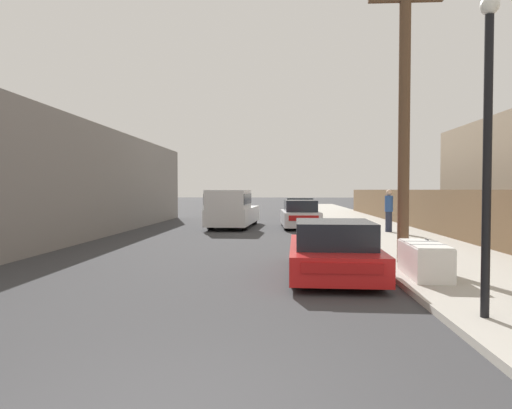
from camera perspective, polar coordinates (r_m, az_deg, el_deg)
name	(u,v)px	position (r m, az deg, el deg)	size (l,w,h in m)	color
sidewalk_curb	(357,222)	(27.31, 12.50, -2.11)	(4.20, 63.00, 0.12)	#ADA89E
discarded_fridge	(424,260)	(10.22, 20.28, -6.48)	(0.80, 1.88, 0.72)	white
parked_sports_car_red	(333,250)	(10.38, 9.57, -5.69)	(2.02, 4.36, 1.25)	red
car_parked_mid	(300,215)	(23.03, 5.50, -1.31)	(1.94, 4.33, 1.41)	silver
car_parked_far	(299,209)	(29.82, 5.44, -0.60)	(1.89, 4.19, 1.40)	silver
pickup_truck	(232,209)	(22.89, -3.02, -0.59)	(2.32, 5.98, 1.91)	silver
utility_pole	(404,112)	(12.03, 18.04, 10.90)	(1.80, 0.28, 7.18)	brown
street_lamp	(488,132)	(7.23, 26.98, 8.11)	(0.26, 0.26, 4.50)	black
wooden_fence	(423,210)	(21.85, 20.15, -0.63)	(0.08, 38.73, 1.81)	brown
building_left_block	(31,182)	(21.70, -26.28, 2.54)	(7.00, 24.65, 4.52)	gray
pedestrian	(389,210)	(20.37, 16.27, -0.65)	(0.34, 0.34, 1.82)	#282D42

